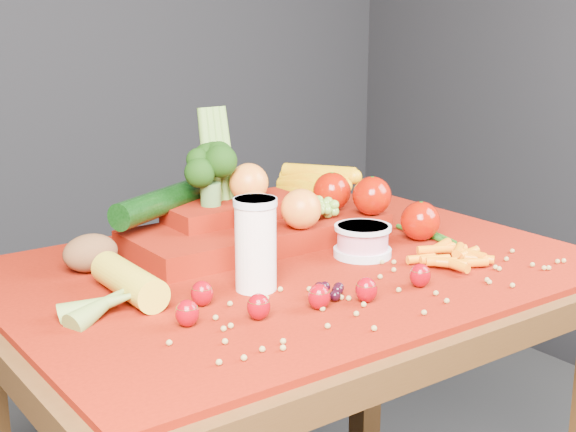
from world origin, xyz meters
TOP-DOWN VIEW (x-y plane):
  - table at (0.00, 0.00)m, footprint 1.10×0.80m
  - red_cloth at (0.00, 0.00)m, footprint 1.05×0.75m
  - milk_glass at (-0.13, -0.07)m, footprint 0.07×0.07m
  - yogurt_bowl at (0.14, -0.03)m, footprint 0.11×0.11m
  - strawberry_scatter at (-0.13, -0.17)m, footprint 0.44×0.18m
  - dark_grape_cluster at (-0.06, -0.18)m, footprint 0.06×0.05m
  - soybean_scatter at (0.00, -0.20)m, footprint 0.84×0.24m
  - corn_ear at (-0.36, -0.01)m, footprint 0.18×0.23m
  - potato at (-0.31, 0.18)m, footprint 0.10×0.07m
  - baby_carrot_pile at (0.23, -0.17)m, footprint 0.17×0.17m
  - green_bean_pile at (0.33, -0.01)m, footprint 0.14×0.12m
  - produce_mound at (0.05, 0.15)m, footprint 0.61×0.38m

SIDE VIEW (x-z plane):
  - table at x=0.00m, z-range 0.28..1.03m
  - red_cloth at x=0.00m, z-range 0.75..0.76m
  - soybean_scatter at x=0.00m, z-range 0.76..0.77m
  - green_bean_pile at x=0.33m, z-range 0.76..0.77m
  - dark_grape_cluster at x=-0.06m, z-range 0.76..0.79m
  - baby_carrot_pile at x=0.23m, z-range 0.76..0.79m
  - corn_ear at x=-0.36m, z-range 0.76..0.81m
  - strawberry_scatter at x=-0.13m, z-range 0.76..0.81m
  - yogurt_bowl at x=0.14m, z-range 0.76..0.82m
  - potato at x=-0.31m, z-range 0.76..0.83m
  - produce_mound at x=0.05m, z-range 0.69..0.96m
  - milk_glass at x=-0.13m, z-range 0.77..0.92m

